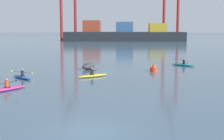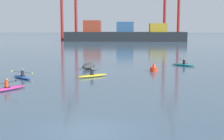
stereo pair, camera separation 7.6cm
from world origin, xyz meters
name	(u,v)px [view 2 (the right image)]	position (x,y,z in m)	size (l,w,h in m)	color
ground_plane	(88,132)	(0.00, 0.00, 0.00)	(800.00, 800.00, 0.00)	#425B70
container_barge	(124,34)	(0.81, 109.03, 2.65)	(45.51, 10.03, 7.88)	#1E2328
capsized_dinghy	(89,66)	(-2.71, 23.07, 0.35)	(1.92, 2.82, 0.76)	#38383D
channel_buoy	(154,68)	(4.80, 21.39, 0.36)	(0.90, 0.90, 1.00)	red
kayak_yellow	(93,75)	(-1.58, 16.89, 0.17)	(3.02, 2.60, 0.95)	yellow
kayak_teal	(183,64)	(9.03, 26.97, 0.17)	(3.02, 2.61, 1.06)	teal
kayak_blue	(22,77)	(-8.20, 15.60, 0.17)	(2.77, 2.88, 0.95)	#2856B2
kayak_magenta	(8,88)	(-7.38, 9.70, 0.17)	(2.28, 3.21, 0.95)	#C13384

